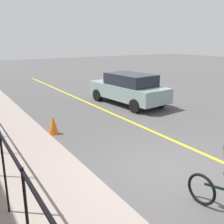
% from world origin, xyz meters
% --- Properties ---
extents(ground_plane, '(80.00, 80.00, 0.00)m').
position_xyz_m(ground_plane, '(0.00, 0.00, 0.00)').
color(ground_plane, '#4E4C4D').
extents(lane_line_centre, '(36.00, 0.12, 0.01)m').
position_xyz_m(lane_line_centre, '(0.00, -1.60, 0.00)').
color(lane_line_centre, yellow).
rests_on(lane_line_centre, ground).
extents(sidewalk, '(40.00, 3.20, 0.15)m').
position_xyz_m(sidewalk, '(0.00, 3.40, 0.07)').
color(sidewalk, gray).
rests_on(sidewalk, ground).
extents(patrol_sedan, '(4.55, 2.26, 1.58)m').
position_xyz_m(patrol_sedan, '(6.27, -3.26, 0.82)').
color(patrol_sedan, '#839B99').
rests_on(patrol_sedan, ground).
extents(traffic_cone_near, '(0.36, 0.36, 0.67)m').
position_xyz_m(traffic_cone_near, '(4.12, 1.53, 0.34)').
color(traffic_cone_near, orange).
rests_on(traffic_cone_near, ground).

